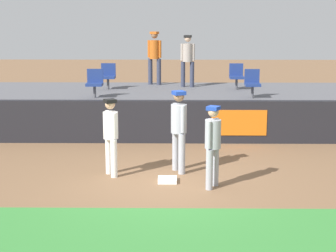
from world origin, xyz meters
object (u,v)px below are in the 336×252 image
seat_front_right (252,82)px  spectator_capped (188,57)px  player_coach_visitor (179,126)px  player_runner_visitor (213,141)px  player_fielder_home (111,132)px  spectator_hooded (154,54)px  first_base (167,180)px  seat_back_left (108,75)px  seat_front_left (95,82)px  seat_back_right (236,75)px

seat_front_right → spectator_capped: spectator_capped is taller
player_coach_visitor → seat_front_right: 4.82m
player_runner_visitor → player_coach_visitor: (-0.68, 1.11, 0.08)m
player_fielder_home → spectator_hooded: spectator_hooded is taller
first_base → seat_back_left: seat_back_left is taller
seat_front_right → seat_front_left: bearing=180.0°
player_fielder_home → player_coach_visitor: 1.51m
player_coach_visitor → seat_back_right: bearing=138.1°
player_coach_visitor → seat_back_right: seat_back_right is taller
first_base → player_coach_visitor: size_ratio=0.22×
seat_front_right → seat_back_right: size_ratio=1.00×
seat_front_right → seat_back_left: 4.83m
first_base → seat_front_right: (2.44, 5.00, 1.46)m
seat_back_left → first_base: bearing=-73.3°
seat_front_right → spectator_hooded: size_ratio=0.46×
player_runner_visitor → first_base: bearing=-84.6°
seat_back_left → seat_front_left: bearing=-95.8°
player_runner_visitor → spectator_hooded: bearing=-142.5°
player_fielder_home → seat_front_left: size_ratio=2.02×
seat_front_right → spectator_capped: size_ratio=0.48×
player_runner_visitor → seat_front_right: size_ratio=2.02×
seat_front_left → seat_back_right: bearing=22.3°
first_base → player_coach_visitor: 1.29m
spectator_capped → seat_back_left: bearing=24.3°
player_fielder_home → spectator_hooded: size_ratio=0.93×
player_coach_visitor → seat_front_left: 4.94m
player_fielder_home → player_runner_visitor: size_ratio=1.00×
player_fielder_home → seat_back_right: seat_back_right is taller
player_runner_visitor → seat_back_right: 7.30m
player_runner_visitor → spectator_hooded: size_ratio=0.92×
seat_front_right → seat_back_right: 1.82m
player_coach_visitor → first_base: bearing=-42.3°
seat_back_right → first_base: bearing=-107.7°
spectator_hooded → spectator_capped: spectator_hooded is taller
seat_back_right → spectator_hooded: 3.02m
player_fielder_home → seat_back_right: (3.41, 6.34, 0.52)m
first_base → spectator_capped: (0.58, 7.37, 1.99)m
player_coach_visitor → spectator_capped: (0.34, 6.63, 0.97)m
player_coach_visitor → seat_front_left: (-2.47, 4.26, 0.44)m
player_coach_visitor → seat_back_right: size_ratio=2.19×
seat_front_left → spectator_capped: (2.80, 2.36, 0.53)m
first_base → player_coach_visitor: (0.24, 0.74, 1.03)m
seat_back_left → seat_back_right: bearing=-0.0°
player_fielder_home → seat_back_left: seat_back_left is taller
spectator_capped → seat_front_right: bearing=140.4°
first_base → spectator_hooded: 8.24m
seat_front_right → spectator_capped: bearing=128.2°
player_runner_visitor → player_coach_visitor: 1.31m
player_coach_visitor → seat_front_left: size_ratio=2.19×
player_runner_visitor → seat_front_left: bearing=-122.2°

